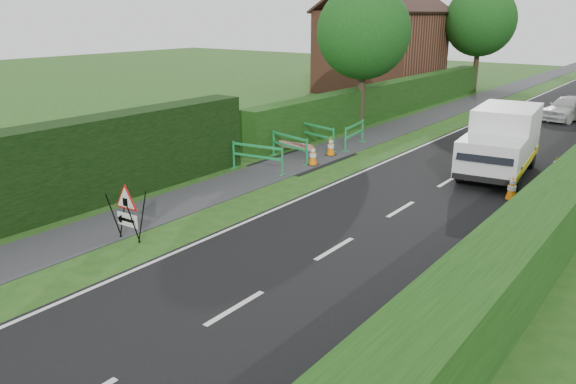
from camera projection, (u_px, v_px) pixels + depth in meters
The scene contains 19 objects.
ground at pixel (109, 291), 11.28m from camera, with size 120.00×120.00×0.00m, color #1F4C15.
footpath at pixel (501, 92), 39.64m from camera, with size 2.00×90.00×0.02m, color #2D2D30.
hedge_west_far at pixel (390, 115), 30.89m from camera, with size 1.00×24.00×1.80m, color #14380F.
house_west at pixel (381, 50), 38.96m from camera, with size 7.50×7.40×7.88m.
tree_nw at pixel (364, 32), 26.25m from camera, with size 4.40×4.40×6.70m.
tree_fw at pixel (480, 21), 38.33m from camera, with size 4.80×4.80×7.24m.
triangle_sign at pixel (125, 208), 13.54m from camera, with size 0.89×0.89×1.22m.
works_van at pixel (501, 140), 19.19m from camera, with size 2.50×5.13×2.25m.
traffic_cone_0 at pixel (512, 187), 16.67m from camera, with size 0.38×0.38×0.79m.
traffic_cone_1 at pixel (555, 168), 18.79m from camera, with size 0.38×0.38×0.79m.
traffic_cone_2 at pixel (575, 156), 20.33m from camera, with size 0.38×0.38×0.79m.
traffic_cone_3 at pixel (313, 155), 20.51m from camera, with size 0.38×0.38×0.79m.
traffic_cone_4 at pixel (331, 146), 21.90m from camera, with size 0.38×0.38×0.79m.
ped_barrier_0 at pixel (257, 154), 19.59m from camera, with size 2.09×0.63×1.00m.
ped_barrier_1 at pixel (290, 144), 21.13m from camera, with size 2.08×0.84×1.00m.
ped_barrier_2 at pixel (317, 133), 23.06m from camera, with size 2.08×0.87×1.00m.
ped_barrier_3 at pixel (354, 132), 23.26m from camera, with size 0.69×2.09×1.00m.
redwhite_plank at pixel (295, 157), 21.82m from camera, with size 1.50×0.04×0.25m, color red.
hatchback_car at pixel (568, 108), 29.12m from camera, with size 1.52×3.79×1.29m, color white.
Camera 1 is at (8.97, -5.94, 5.34)m, focal length 35.00 mm.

